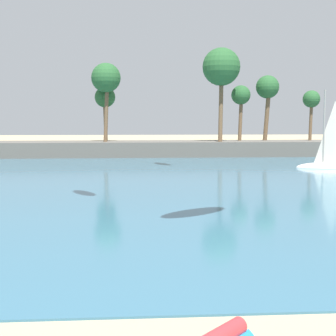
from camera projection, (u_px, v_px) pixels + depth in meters
The scene contains 3 objects.
sea at pixel (149, 159), 55.15m from camera, with size 220.00×87.92×0.06m, color #386B84.
palm_headland at pixel (143, 134), 58.78m from camera, with size 97.65×6.42×12.65m.
sailboat_near_shore at pixel (327, 161), 44.69m from camera, with size 5.42×3.02×7.52m.
Camera 1 is at (-1.71, -2.79, 4.60)m, focal length 53.20 mm.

